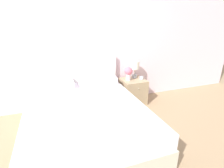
# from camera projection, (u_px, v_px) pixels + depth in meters

# --- Properties ---
(ground_plane) EXTENTS (12.00, 12.00, 0.00)m
(ground_plane) POSITION_uv_depth(u_px,v_px,m) (76.00, 106.00, 3.61)
(ground_plane) COLOR tan
(wall_back) EXTENTS (8.00, 0.06, 2.60)m
(wall_back) POSITION_uv_depth(u_px,v_px,m) (71.00, 41.00, 3.22)
(wall_back) COLOR silver
(wall_back) RESTS_ON ground_plane
(bed) EXTENTS (1.70, 2.09, 1.00)m
(bed) POSITION_uv_depth(u_px,v_px,m) (85.00, 117.00, 2.66)
(bed) COLOR beige
(bed) RESTS_ON ground_plane
(nightstand) EXTENTS (0.47, 0.47, 0.51)m
(nightstand) POSITION_uv_depth(u_px,v_px,m) (133.00, 91.00, 3.67)
(nightstand) COLOR tan
(nightstand) RESTS_ON ground_plane
(table_lamp) EXTENTS (0.18, 0.18, 0.36)m
(table_lamp) POSITION_uv_depth(u_px,v_px,m) (135.00, 66.00, 3.61)
(table_lamp) COLOR #A8B2BC
(table_lamp) RESTS_ON nightstand
(flower_vase) EXTENTS (0.16, 0.16, 0.28)m
(flower_vase) POSITION_uv_depth(u_px,v_px,m) (129.00, 72.00, 3.48)
(flower_vase) COLOR silver
(flower_vase) RESTS_ON nightstand
(alarm_clock) EXTENTS (0.07, 0.05, 0.07)m
(alarm_clock) POSITION_uv_depth(u_px,v_px,m) (141.00, 78.00, 3.56)
(alarm_clock) COLOR silver
(alarm_clock) RESTS_ON nightstand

